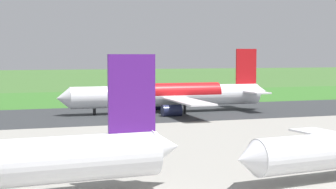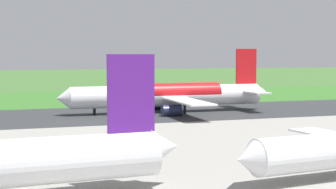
# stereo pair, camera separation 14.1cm
# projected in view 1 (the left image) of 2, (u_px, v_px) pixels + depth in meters

# --- Properties ---
(ground_plane) EXTENTS (800.00, 800.00, 0.00)m
(ground_plane) POSITION_uv_depth(u_px,v_px,m) (198.00, 112.00, 129.49)
(ground_plane) COLOR #3D662D
(runway_asphalt) EXTENTS (600.00, 37.17, 0.06)m
(runway_asphalt) POSITION_uv_depth(u_px,v_px,m) (198.00, 111.00, 129.49)
(runway_asphalt) COLOR #2D3033
(runway_asphalt) RESTS_ON ground
(grass_verge_foreground) EXTENTS (600.00, 80.00, 0.04)m
(grass_verge_foreground) POSITION_uv_depth(u_px,v_px,m) (152.00, 99.00, 168.12)
(grass_verge_foreground) COLOR #346B27
(grass_verge_foreground) RESTS_ON ground
(airliner_main) EXTENTS (54.01, 44.08, 15.88)m
(airliner_main) POSITION_uv_depth(u_px,v_px,m) (169.00, 95.00, 126.73)
(airliner_main) COLOR white
(airliner_main) RESTS_ON ground
(no_stopping_sign) EXTENTS (0.60, 0.10, 2.97)m
(no_stopping_sign) POSITION_uv_depth(u_px,v_px,m) (117.00, 94.00, 163.75)
(no_stopping_sign) COLOR slate
(no_stopping_sign) RESTS_ON ground
(traffic_cone_orange) EXTENTS (0.40, 0.40, 0.55)m
(traffic_cone_orange) POSITION_uv_depth(u_px,v_px,m) (107.00, 100.00, 161.05)
(traffic_cone_orange) COLOR orange
(traffic_cone_orange) RESTS_ON ground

